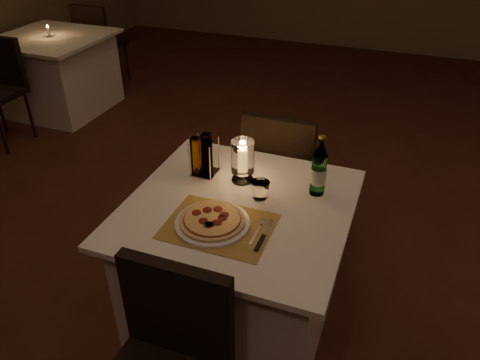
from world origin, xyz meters
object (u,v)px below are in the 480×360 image
(pizza, at_px, (212,220))
(tumbler, at_px, (260,190))
(hurricane_candle, at_px, (243,158))
(main_table, at_px, (239,265))
(neighbor_table_left, at_px, (57,73))
(water_bottle, at_px, (319,171))
(chair_far, at_px, (281,166))
(plate, at_px, (212,223))
(chair_near, at_px, (167,358))

(pizza, xyz_separation_m, tumbler, (0.12, 0.27, 0.02))
(tumbler, relative_size, hurricane_candle, 0.40)
(tumbler, distance_m, hurricane_candle, 0.19)
(main_table, relative_size, neighbor_table_left, 1.00)
(main_table, xyz_separation_m, pizza, (-0.05, -0.18, 0.39))
(main_table, height_order, water_bottle, water_bottle)
(main_table, bearing_deg, tumbler, 49.49)
(chair_far, height_order, plate, chair_far)
(chair_near, height_order, pizza, chair_near)
(chair_far, bearing_deg, chair_near, -90.00)
(plate, height_order, pizza, pizza)
(pizza, xyz_separation_m, water_bottle, (0.36, 0.40, 0.09))
(water_bottle, bearing_deg, neighbor_table_left, 149.83)
(neighbor_table_left, bearing_deg, tumbler, -34.18)
(plate, bearing_deg, neighbor_table_left, 140.88)
(plate, relative_size, hurricane_candle, 1.48)
(pizza, bearing_deg, neighbor_table_left, 140.88)
(chair_far, xyz_separation_m, plate, (-0.05, -0.89, 0.20))
(chair_near, bearing_deg, chair_far, 90.00)
(chair_far, height_order, tumbler, chair_far)
(neighbor_table_left, bearing_deg, main_table, -36.15)
(chair_near, distance_m, pizza, 0.58)
(chair_near, xyz_separation_m, hurricane_candle, (-0.05, 0.91, 0.32))
(hurricane_candle, height_order, neighbor_table_left, hurricane_candle)
(pizza, bearing_deg, tumbler, 65.00)
(plate, bearing_deg, water_bottle, 47.84)
(water_bottle, bearing_deg, hurricane_candle, -176.94)
(chair_far, distance_m, pizza, 0.92)
(tumbler, relative_size, water_bottle, 0.29)
(main_table, height_order, pizza, pizza)
(plate, bearing_deg, chair_near, -84.65)
(plate, distance_m, pizza, 0.02)
(chair_far, height_order, neighbor_table_left, chair_far)
(plate, height_order, hurricane_candle, hurricane_candle)
(chair_far, height_order, hurricane_candle, hurricane_candle)
(neighbor_table_left, bearing_deg, chair_far, -24.84)
(main_table, distance_m, chair_far, 0.74)
(pizza, distance_m, tumbler, 0.29)
(plate, bearing_deg, main_table, 74.48)
(chair_near, distance_m, chair_far, 1.43)
(water_bottle, height_order, neighbor_table_left, water_bottle)
(chair_far, distance_m, neighbor_table_left, 2.95)
(pizza, xyz_separation_m, hurricane_candle, (-0.00, 0.38, 0.10))
(pizza, bearing_deg, chair_near, -84.64)
(plate, bearing_deg, pizza, 140.42)
(main_table, xyz_separation_m, tumbler, (0.07, 0.09, 0.41))
(main_table, distance_m, tumbler, 0.42)
(neighbor_table_left, bearing_deg, chair_near, -44.95)
(main_table, distance_m, hurricane_candle, 0.53)
(pizza, height_order, neighbor_table_left, pizza)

